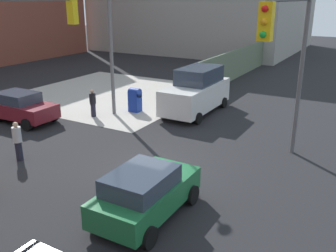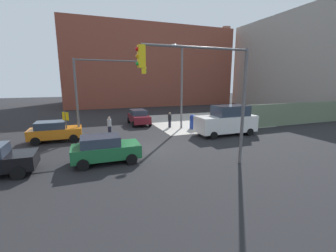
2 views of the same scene
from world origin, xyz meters
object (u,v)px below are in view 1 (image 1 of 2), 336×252
(street_lamp_corner, at_px, (112,32))
(pedestrian_waiting, at_px, (93,103))
(coupe_maroon, at_px, (21,107))
(traffic_signal_se_corner, at_px, (291,51))
(traffic_signal_nw_corner, at_px, (12,49))
(mailbox_blue, at_px, (135,99))
(pedestrian_crossing, at_px, (18,141))
(van_white_delivery, at_px, (196,91))
(coupe_green, at_px, (146,192))

(street_lamp_corner, relative_size, pedestrian_waiting, 5.07)
(coupe_maroon, bearing_deg, traffic_signal_se_corner, -87.71)
(traffic_signal_nw_corner, height_order, street_lamp_corner, street_lamp_corner)
(coupe_maroon, bearing_deg, mailbox_blue, -42.49)
(pedestrian_waiting, bearing_deg, pedestrian_crossing, -38.15)
(coupe_maroon, bearing_deg, pedestrian_waiting, -46.17)
(traffic_signal_se_corner, height_order, coupe_maroon, traffic_signal_se_corner)
(mailbox_blue, bearing_deg, van_white_delivery, -62.26)
(mailbox_blue, height_order, coupe_green, coupe_green)
(coupe_maroon, bearing_deg, van_white_delivery, -49.68)
(traffic_signal_nw_corner, xyz_separation_m, coupe_green, (-0.74, -6.21, -3.81))
(street_lamp_corner, relative_size, van_white_delivery, 1.48)
(van_white_delivery, height_order, pedestrian_waiting, van_white_delivery)
(traffic_signal_se_corner, bearing_deg, coupe_green, 151.19)
(mailbox_blue, xyz_separation_m, pedestrian_crossing, (-8.20, 0.20, 0.10))
(van_white_delivery, bearing_deg, traffic_signal_se_corner, -132.50)
(street_lamp_corner, bearing_deg, traffic_signal_nw_corner, -171.93)
(traffic_signal_nw_corner, relative_size, pedestrian_crossing, 3.89)
(mailbox_blue, bearing_deg, street_lamp_corner, 157.28)
(traffic_signal_se_corner, xyz_separation_m, pedestrian_crossing, (-4.11, 9.70, -3.81))
(pedestrian_crossing, bearing_deg, traffic_signal_se_corner, -142.31)
(van_white_delivery, bearing_deg, mailbox_blue, 117.74)
(traffic_signal_nw_corner, xyz_separation_m, pedestrian_crossing, (0.23, 0.70, -3.79))
(coupe_green, bearing_deg, mailbox_blue, 36.17)
(coupe_maroon, bearing_deg, pedestrian_crossing, -131.34)
(coupe_green, xyz_separation_m, pedestrian_waiting, (7.17, 8.21, -0.03))
(coupe_green, xyz_separation_m, pedestrian_crossing, (0.97, 6.91, 0.03))
(traffic_signal_se_corner, bearing_deg, coupe_maroon, 92.29)
(traffic_signal_se_corner, distance_m, pedestrian_crossing, 11.20)
(mailbox_blue, bearing_deg, pedestrian_waiting, 143.13)
(traffic_signal_nw_corner, relative_size, traffic_signal_se_corner, 1.00)
(van_white_delivery, xyz_separation_m, pedestrian_crossing, (-9.88, 3.40, -0.41))
(traffic_signal_nw_corner, xyz_separation_m, coupe_maroon, (3.79, 4.75, -3.81))
(traffic_signal_nw_corner, distance_m, pedestrian_waiting, 7.75)
(coupe_green, height_order, pedestrian_waiting, coupe_green)
(traffic_signal_nw_corner, bearing_deg, street_lamp_corner, 8.07)
(traffic_signal_nw_corner, height_order, traffic_signal_se_corner, same)
(coupe_maroon, height_order, van_white_delivery, van_white_delivery)
(pedestrian_crossing, bearing_deg, street_lamp_corner, -72.65)
(traffic_signal_nw_corner, relative_size, coupe_maroon, 1.70)
(traffic_signal_se_corner, xyz_separation_m, coupe_maroon, (-0.55, 13.75, -3.83))
(traffic_signal_se_corner, distance_m, coupe_maroon, 14.28)
(traffic_signal_se_corner, bearing_deg, pedestrian_crossing, 112.97)
(mailbox_blue, xyz_separation_m, van_white_delivery, (1.68, -3.20, 0.52))
(van_white_delivery, bearing_deg, pedestrian_crossing, 161.02)
(coupe_maroon, distance_m, pedestrian_waiting, 3.81)
(traffic_signal_nw_corner, height_order, pedestrian_crossing, traffic_signal_nw_corner)
(pedestrian_waiting, bearing_deg, traffic_signal_nw_corner, -32.72)
(traffic_signal_nw_corner, xyz_separation_m, mailbox_blue, (8.43, 0.50, -3.89))
(traffic_signal_nw_corner, distance_m, traffic_signal_se_corner, 9.99)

